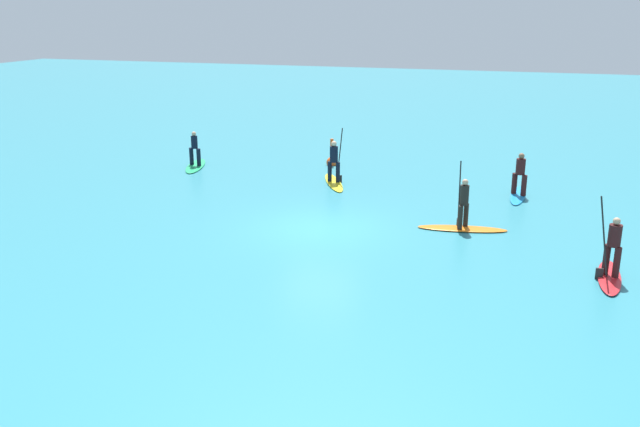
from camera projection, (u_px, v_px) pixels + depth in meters
The scene contains 7 objects.
ground_plane at pixel (320, 228), 22.77m from camera, with size 120.00×120.00×0.00m, color teal.
surfer_on_orange_board at pixel (463, 218), 22.47m from camera, with size 2.99×1.16×2.25m.
surfer_on_green_board at pixel (195, 159), 31.29m from camera, with size 1.61×3.06×1.63m.
surfer_on_blue_board at pixel (519, 183), 26.38m from camera, with size 0.64×2.94×1.71m.
surfer_on_yellow_board at pixel (334, 171), 28.33m from camera, with size 1.90×3.10×2.31m.
surfer_on_red_board at pixel (611, 262), 18.40m from camera, with size 0.84×2.72×2.33m.
marker_buoy at pixel (332, 160), 31.67m from camera, with size 0.50×0.50×1.35m.
Camera 1 is at (6.68, -20.58, 7.10)m, focal length 38.37 mm.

